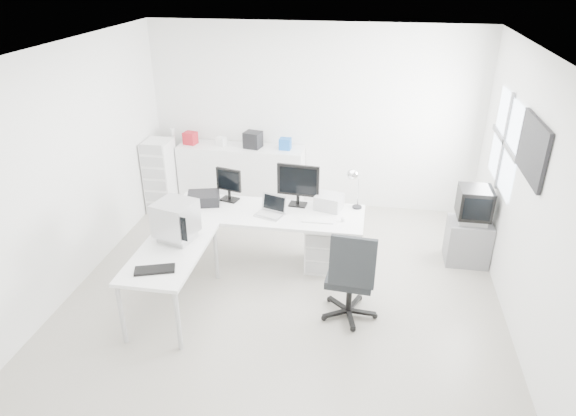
% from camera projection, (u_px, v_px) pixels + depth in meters
% --- Properties ---
extents(floor, '(5.00, 5.00, 0.01)m').
position_uv_depth(floor, '(285.00, 290.00, 6.18)').
color(floor, beige).
rests_on(floor, ground).
extents(ceiling, '(5.00, 5.00, 0.01)m').
position_uv_depth(ceiling, '(285.00, 50.00, 4.95)').
color(ceiling, white).
rests_on(ceiling, back_wall).
extents(back_wall, '(5.00, 0.02, 2.80)m').
position_uv_depth(back_wall, '(313.00, 118.00, 7.78)').
color(back_wall, white).
rests_on(back_wall, floor).
extents(left_wall, '(0.02, 5.00, 2.80)m').
position_uv_depth(left_wall, '(73.00, 169.00, 5.94)').
color(left_wall, white).
rests_on(left_wall, floor).
extents(right_wall, '(0.02, 5.00, 2.80)m').
position_uv_depth(right_wall, '(528.00, 199.00, 5.19)').
color(right_wall, white).
rests_on(right_wall, floor).
extents(window, '(0.02, 1.20, 1.10)m').
position_uv_depth(window, '(505.00, 142.00, 6.17)').
color(window, white).
rests_on(window, right_wall).
extents(wall_picture, '(0.04, 0.90, 0.60)m').
position_uv_depth(wall_picture, '(533.00, 149.00, 5.06)').
color(wall_picture, black).
rests_on(wall_picture, right_wall).
extents(main_desk, '(2.40, 0.80, 0.75)m').
position_uv_depth(main_desk, '(268.00, 238.00, 6.56)').
color(main_desk, silver).
rests_on(main_desk, floor).
extents(side_desk, '(0.70, 1.40, 0.75)m').
position_uv_depth(side_desk, '(173.00, 280.00, 5.71)').
color(side_desk, silver).
rests_on(side_desk, floor).
extents(drawer_pedestal, '(0.40, 0.50, 0.60)m').
position_uv_depth(drawer_pedestal, '(322.00, 246.00, 6.53)').
color(drawer_pedestal, silver).
rests_on(drawer_pedestal, floor).
extents(inkjet_printer, '(0.47, 0.40, 0.14)m').
position_uv_depth(inkjet_printer, '(204.00, 198.00, 6.57)').
color(inkjet_printer, black).
rests_on(inkjet_printer, main_desk).
extents(lcd_monitor_small, '(0.39, 0.28, 0.44)m').
position_uv_depth(lcd_monitor_small, '(229.00, 185.00, 6.60)').
color(lcd_monitor_small, black).
rests_on(lcd_monitor_small, main_desk).
extents(lcd_monitor_large, '(0.56, 0.26, 0.56)m').
position_uv_depth(lcd_monitor_large, '(298.00, 185.00, 6.44)').
color(lcd_monitor_large, black).
rests_on(lcd_monitor_large, main_desk).
extents(laptop, '(0.42, 0.42, 0.22)m').
position_uv_depth(laptop, '(269.00, 208.00, 6.25)').
color(laptop, '#B7B7BA').
rests_on(laptop, main_desk).
extents(white_keyboard, '(0.39, 0.13, 0.02)m').
position_uv_depth(white_keyboard, '(318.00, 221.00, 6.16)').
color(white_keyboard, silver).
rests_on(white_keyboard, main_desk).
extents(white_mouse, '(0.05, 0.05, 0.05)m').
position_uv_depth(white_mouse, '(343.00, 219.00, 6.15)').
color(white_mouse, silver).
rests_on(white_mouse, main_desk).
extents(laser_printer, '(0.38, 0.35, 0.18)m').
position_uv_depth(laser_printer, '(329.00, 202.00, 6.43)').
color(laser_printer, '#A9A9A9').
rests_on(laser_printer, main_desk).
extents(desk_lamp, '(0.17, 0.17, 0.46)m').
position_uv_depth(desk_lamp, '(358.00, 191.00, 6.39)').
color(desk_lamp, silver).
rests_on(desk_lamp, main_desk).
extents(crt_monitor, '(0.45, 0.45, 0.43)m').
position_uv_depth(crt_monitor, '(176.00, 223.00, 5.67)').
color(crt_monitor, '#B7B7BA').
rests_on(crt_monitor, side_desk).
extents(black_keyboard, '(0.43, 0.28, 0.03)m').
position_uv_depth(black_keyboard, '(155.00, 270.00, 5.18)').
color(black_keyboard, black).
rests_on(black_keyboard, side_desk).
extents(office_chair, '(0.69, 0.69, 1.11)m').
position_uv_depth(office_chair, '(351.00, 272.00, 5.51)').
color(office_chair, '#232628').
rests_on(office_chair, floor).
extents(tv_cabinet, '(0.54, 0.44, 0.59)m').
position_uv_depth(tv_cabinet, '(468.00, 242.00, 6.64)').
color(tv_cabinet, slate).
rests_on(tv_cabinet, floor).
extents(crt_tv, '(0.50, 0.48, 0.45)m').
position_uv_depth(crt_tv, '(474.00, 206.00, 6.41)').
color(crt_tv, black).
rests_on(crt_tv, tv_cabinet).
extents(sideboard, '(1.95, 0.49, 0.97)m').
position_uv_depth(sideboard, '(242.00, 176.00, 8.11)').
color(sideboard, silver).
rests_on(sideboard, floor).
extents(clutter_box_a, '(0.22, 0.20, 0.19)m').
position_uv_depth(clutter_box_a, '(190.00, 138.00, 7.97)').
color(clutter_box_a, '#A91822').
rests_on(clutter_box_a, sideboard).
extents(clutter_box_b, '(0.17, 0.16, 0.14)m').
position_uv_depth(clutter_box_b, '(221.00, 141.00, 7.91)').
color(clutter_box_b, silver).
rests_on(clutter_box_b, sideboard).
extents(clutter_box_c, '(0.29, 0.27, 0.25)m').
position_uv_depth(clutter_box_c, '(253.00, 140.00, 7.81)').
color(clutter_box_c, black).
rests_on(clutter_box_c, sideboard).
extents(clutter_box_d, '(0.18, 0.16, 0.17)m').
position_uv_depth(clutter_box_d, '(285.00, 144.00, 7.75)').
color(clutter_box_d, '#1857AE').
rests_on(clutter_box_d, sideboard).
extents(clutter_bottle, '(0.07, 0.07, 0.22)m').
position_uv_depth(clutter_bottle, '(173.00, 135.00, 8.05)').
color(clutter_bottle, silver).
rests_on(clutter_bottle, sideboard).
extents(filing_cabinet, '(0.39, 0.47, 1.12)m').
position_uv_depth(filing_cabinet, '(161.00, 176.00, 7.92)').
color(filing_cabinet, silver).
rests_on(filing_cabinet, floor).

